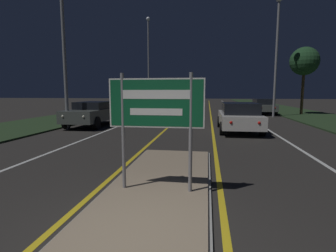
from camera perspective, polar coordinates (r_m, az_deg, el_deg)
The scene contains 17 objects.
median_island at distance 5.31m, azimuth -2.49°, elevation -14.20°, with size 2.12×7.04×0.10m.
verge_left at distance 25.27m, azimuth -15.91°, elevation 2.65°, with size 5.00×100.00×0.08m.
verge_right at distance 24.54m, azimuth 28.94°, elevation 1.88°, with size 5.00×100.00×0.08m.
centre_line_yellow_left at distance 28.08m, azimuth 4.06°, elevation 3.29°, with size 0.12×70.00×0.01m.
centre_line_yellow_right at distance 28.00m, azimuth 9.17°, elevation 3.20°, with size 0.12×70.00×0.01m.
lane_line_white_left at distance 28.47m, azimuth -1.88°, elevation 3.36°, with size 0.12×70.00×0.01m.
lane_line_white_right at distance 28.18m, azimuth 15.19°, elevation 3.06°, with size 0.12×70.00×0.01m.
edge_line_white_left at distance 29.16m, azimuth -7.70°, elevation 3.39°, with size 0.10×70.00×0.01m.
edge_line_white_right at distance 28.68m, azimuth 21.16°, elevation 2.90°, with size 0.10×70.00×0.01m.
highway_sign at distance 4.95m, azimuth -2.61°, elevation 3.71°, with size 1.82×0.07×2.25m.
streetlight_left_near at distance 15.56m, azimuth -21.96°, elevation 20.69°, with size 0.50×0.50×9.07m.
streetlight_left_far at distance 33.02m, azimuth -4.28°, elevation 15.12°, with size 0.46×0.46×10.92m.
streetlight_right_near at distance 23.13m, azimuth 22.69°, elevation 17.35°, with size 0.56×0.56×9.43m.
car_receding_0 at distance 13.86m, azimuth 15.19°, elevation 2.03°, with size 2.03×4.69×1.47m.
car_receding_1 at distance 25.61m, azimuth 19.90°, elevation 4.17°, with size 1.86×4.74×1.41m.
car_approaching_0 at distance 16.19m, azimuth -16.08°, elevation 2.77°, with size 1.96×4.59×1.43m.
roadside_palm_right at distance 25.94m, azimuth 27.57°, elevation 12.32°, with size 2.40×2.40×5.76m.
Camera 1 is at (0.96, -2.93, 1.99)m, focal length 28.00 mm.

